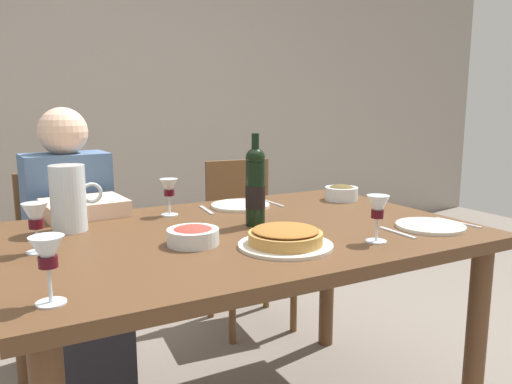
% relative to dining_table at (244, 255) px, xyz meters
% --- Properties ---
extents(back_wall, '(8.00, 0.10, 2.80)m').
position_rel_dining_table_xyz_m(back_wall, '(0.00, 2.43, 0.73)').
color(back_wall, '#A3998E').
rests_on(back_wall, ground).
extents(dining_table, '(1.50, 1.00, 0.76)m').
position_rel_dining_table_xyz_m(dining_table, '(0.00, 0.00, 0.00)').
color(dining_table, brown).
rests_on(dining_table, ground).
extents(wine_bottle, '(0.07, 0.07, 0.32)m').
position_rel_dining_table_xyz_m(wine_bottle, '(0.06, 0.03, 0.23)').
color(wine_bottle, black).
rests_on(wine_bottle, dining_table).
extents(water_pitcher, '(0.17, 0.11, 0.22)m').
position_rel_dining_table_xyz_m(water_pitcher, '(-0.51, 0.26, 0.19)').
color(water_pitcher, silver).
rests_on(water_pitcher, dining_table).
extents(baked_tart, '(0.28, 0.28, 0.06)m').
position_rel_dining_table_xyz_m(baked_tart, '(0.01, -0.25, 0.12)').
color(baked_tart, silver).
rests_on(baked_tart, dining_table).
extents(salad_bowl, '(0.16, 0.16, 0.06)m').
position_rel_dining_table_xyz_m(salad_bowl, '(-0.22, -0.09, 0.12)').
color(salad_bowl, silver).
rests_on(salad_bowl, dining_table).
extents(olive_bowl, '(0.14, 0.14, 0.07)m').
position_rel_dining_table_xyz_m(olive_bowl, '(0.61, 0.25, 0.13)').
color(olive_bowl, silver).
rests_on(olive_bowl, dining_table).
extents(wine_glass_left_diner, '(0.07, 0.07, 0.14)m').
position_rel_dining_table_xyz_m(wine_glass_left_diner, '(-0.15, 0.32, 0.19)').
color(wine_glass_left_diner, silver).
rests_on(wine_glass_left_diner, dining_table).
extents(wine_glass_right_diner, '(0.07, 0.07, 0.14)m').
position_rel_dining_table_xyz_m(wine_glass_right_diner, '(-0.63, 0.04, 0.19)').
color(wine_glass_right_diner, silver).
rests_on(wine_glass_right_diner, dining_table).
extents(wine_glass_centre, '(0.07, 0.07, 0.14)m').
position_rel_dining_table_xyz_m(wine_glass_centre, '(0.28, -0.33, 0.19)').
color(wine_glass_centre, silver).
rests_on(wine_glass_centre, dining_table).
extents(wine_glass_spare, '(0.07, 0.07, 0.15)m').
position_rel_dining_table_xyz_m(wine_glass_spare, '(-0.65, -0.37, 0.20)').
color(wine_glass_spare, silver).
rests_on(wine_glass_spare, dining_table).
extents(dinner_plate_left_setting, '(0.24, 0.24, 0.01)m').
position_rel_dining_table_xyz_m(dinner_plate_left_setting, '(0.16, 0.33, 0.10)').
color(dinner_plate_left_setting, silver).
rests_on(dinner_plate_left_setting, dining_table).
extents(dinner_plate_right_setting, '(0.23, 0.23, 0.01)m').
position_rel_dining_table_xyz_m(dinner_plate_right_setting, '(0.56, -0.29, 0.10)').
color(dinner_plate_right_setting, silver).
rests_on(dinner_plate_right_setting, dining_table).
extents(fork_left_setting, '(0.03, 0.16, 0.00)m').
position_rel_dining_table_xyz_m(fork_left_setting, '(0.01, 0.33, 0.09)').
color(fork_left_setting, silver).
rests_on(fork_left_setting, dining_table).
extents(knife_left_setting, '(0.01, 0.18, 0.00)m').
position_rel_dining_table_xyz_m(knife_left_setting, '(0.31, 0.33, 0.09)').
color(knife_left_setting, silver).
rests_on(knife_left_setting, dining_table).
extents(knife_right_setting, '(0.02, 0.18, 0.00)m').
position_rel_dining_table_xyz_m(knife_right_setting, '(0.70, -0.29, 0.09)').
color(knife_right_setting, silver).
rests_on(knife_right_setting, dining_table).
extents(spoon_right_setting, '(0.02, 0.16, 0.00)m').
position_rel_dining_table_xyz_m(spoon_right_setting, '(0.41, -0.29, 0.09)').
color(spoon_right_setting, silver).
rests_on(spoon_right_setting, dining_table).
extents(chair_left, '(0.43, 0.43, 0.87)m').
position_rel_dining_table_xyz_m(chair_left, '(-0.46, 0.87, -0.17)').
color(chair_left, brown).
rests_on(chair_left, ground).
extents(diner_left, '(0.36, 0.52, 1.16)m').
position_rel_dining_table_xyz_m(diner_left, '(-0.44, 0.64, -0.05)').
color(diner_left, '#4C6B93').
rests_on(diner_left, ground).
extents(chair_right, '(0.43, 0.43, 0.87)m').
position_rel_dining_table_xyz_m(chair_right, '(0.46, 0.88, -0.17)').
color(chair_right, brown).
rests_on(chair_right, ground).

